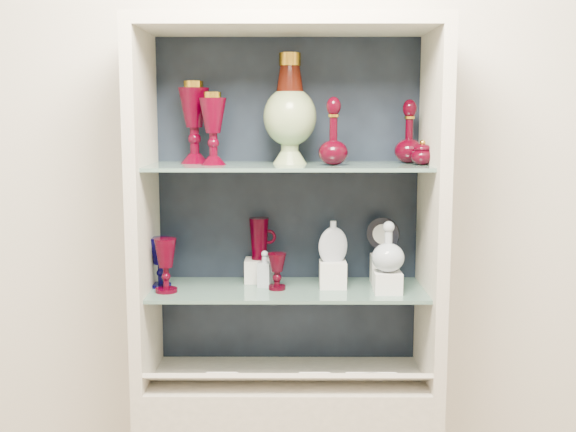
{
  "coord_description": "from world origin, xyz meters",
  "views": [
    {
      "loc": [
        0.01,
        -0.84,
        1.64
      ],
      "look_at": [
        0.0,
        1.53,
        1.3
      ],
      "focal_mm": 45.0,
      "sensor_mm": 36.0,
      "label": 1
    }
  ],
  "objects_px": {
    "enamel_urn": "(290,109)",
    "lidded_bowl": "(422,152)",
    "ruby_pitcher": "(259,239)",
    "flat_flask": "(333,240)",
    "cobalt_goblet": "(160,262)",
    "cameo_medallion": "(383,236)",
    "ruby_decanter_a": "(333,127)",
    "ruby_goblet_small": "(277,272)",
    "clear_round_decanter": "(388,248)",
    "pedestal_lamp_right": "(213,129)",
    "ruby_decanter_b": "(409,130)",
    "ruby_goblet_tall": "(166,266)",
    "pedestal_lamp_left": "(194,122)",
    "clear_square_bottle": "(265,269)"
  },
  "relations": [
    {
      "from": "pedestal_lamp_right",
      "to": "cameo_medallion",
      "type": "distance_m",
      "value": 0.69
    },
    {
      "from": "lidded_bowl",
      "to": "cobalt_goblet",
      "type": "height_order",
      "value": "lidded_bowl"
    },
    {
      "from": "pedestal_lamp_left",
      "to": "clear_round_decanter",
      "type": "distance_m",
      "value": 0.77
    },
    {
      "from": "ruby_goblet_small",
      "to": "cameo_medallion",
      "type": "distance_m",
      "value": 0.39
    },
    {
      "from": "ruby_decanter_b",
      "to": "cobalt_goblet",
      "type": "xyz_separation_m",
      "value": [
        -0.85,
        -0.05,
        -0.45
      ]
    },
    {
      "from": "lidded_bowl",
      "to": "cameo_medallion",
      "type": "height_order",
      "value": "lidded_bowl"
    },
    {
      "from": "lidded_bowl",
      "to": "ruby_decanter_a",
      "type": "bearing_deg",
      "value": -177.86
    },
    {
      "from": "ruby_pitcher",
      "to": "flat_flask",
      "type": "height_order",
      "value": "flat_flask"
    },
    {
      "from": "pedestal_lamp_left",
      "to": "cobalt_goblet",
      "type": "relative_size",
      "value": 1.61
    },
    {
      "from": "flat_flask",
      "to": "clear_square_bottle",
      "type": "bearing_deg",
      "value": 162.42
    },
    {
      "from": "ruby_goblet_small",
      "to": "pedestal_lamp_right",
      "type": "bearing_deg",
      "value": 177.79
    },
    {
      "from": "ruby_decanter_a",
      "to": "ruby_pitcher",
      "type": "bearing_deg",
      "value": 151.71
    },
    {
      "from": "pedestal_lamp_right",
      "to": "ruby_goblet_tall",
      "type": "relative_size",
      "value": 1.32
    },
    {
      "from": "enamel_urn",
      "to": "cameo_medallion",
      "type": "relative_size",
      "value": 2.69
    },
    {
      "from": "clear_square_bottle",
      "to": "lidded_bowl",
      "type": "bearing_deg",
      "value": -4.9
    },
    {
      "from": "ruby_decanter_a",
      "to": "ruby_goblet_small",
      "type": "relative_size",
      "value": 2.02
    },
    {
      "from": "lidded_bowl",
      "to": "cobalt_goblet",
      "type": "xyz_separation_m",
      "value": [
        -0.88,
        0.04,
        -0.38
      ]
    },
    {
      "from": "ruby_decanter_a",
      "to": "ruby_goblet_small",
      "type": "height_order",
      "value": "ruby_decanter_a"
    },
    {
      "from": "pedestal_lamp_left",
      "to": "enamel_urn",
      "type": "distance_m",
      "value": 0.33
    },
    {
      "from": "ruby_goblet_small",
      "to": "clear_square_bottle",
      "type": "relative_size",
      "value": 0.98
    },
    {
      "from": "ruby_pitcher",
      "to": "ruby_goblet_small",
      "type": "bearing_deg",
      "value": -53.05
    },
    {
      "from": "enamel_urn",
      "to": "lidded_bowl",
      "type": "bearing_deg",
      "value": -8.16
    },
    {
      "from": "pedestal_lamp_left",
      "to": "ruby_goblet_small",
      "type": "distance_m",
      "value": 0.58
    },
    {
      "from": "enamel_urn",
      "to": "clear_round_decanter",
      "type": "distance_m",
      "value": 0.56
    },
    {
      "from": "ruby_goblet_tall",
      "to": "cameo_medallion",
      "type": "height_order",
      "value": "cameo_medallion"
    },
    {
      "from": "clear_square_bottle",
      "to": "ruby_goblet_tall",
      "type": "bearing_deg",
      "value": -166.83
    },
    {
      "from": "pedestal_lamp_right",
      "to": "clear_round_decanter",
      "type": "distance_m",
      "value": 0.7
    },
    {
      "from": "enamel_urn",
      "to": "ruby_decanter_a",
      "type": "height_order",
      "value": "enamel_urn"
    },
    {
      "from": "lidded_bowl",
      "to": "ruby_pitcher",
      "type": "distance_m",
      "value": 0.64
    },
    {
      "from": "pedestal_lamp_left",
      "to": "ruby_decanter_b",
      "type": "relative_size",
      "value": 1.21
    },
    {
      "from": "pedestal_lamp_right",
      "to": "cobalt_goblet",
      "type": "relative_size",
      "value": 1.38
    },
    {
      "from": "lidded_bowl",
      "to": "flat_flask",
      "type": "height_order",
      "value": "lidded_bowl"
    },
    {
      "from": "flat_flask",
      "to": "cameo_medallion",
      "type": "bearing_deg",
      "value": 3.42
    },
    {
      "from": "ruby_decanter_a",
      "to": "clear_round_decanter",
      "type": "relative_size",
      "value": 1.54
    },
    {
      "from": "pedestal_lamp_right",
      "to": "clear_round_decanter",
      "type": "bearing_deg",
      "value": -5.01
    },
    {
      "from": "cobalt_goblet",
      "to": "cameo_medallion",
      "type": "distance_m",
      "value": 0.77
    },
    {
      "from": "ruby_pitcher",
      "to": "ruby_goblet_tall",
      "type": "bearing_deg",
      "value": -144.75
    },
    {
      "from": "pedestal_lamp_right",
      "to": "ruby_pitcher",
      "type": "relative_size",
      "value": 1.62
    },
    {
      "from": "ruby_pitcher",
      "to": "cameo_medallion",
      "type": "xyz_separation_m",
      "value": [
        0.43,
        -0.02,
        0.02
      ]
    },
    {
      "from": "ruby_goblet_small",
      "to": "ruby_decanter_a",
      "type": "bearing_deg",
      "value": -5.05
    },
    {
      "from": "pedestal_lamp_right",
      "to": "enamel_urn",
      "type": "height_order",
      "value": "enamel_urn"
    },
    {
      "from": "pedestal_lamp_right",
      "to": "ruby_decanter_b",
      "type": "distance_m",
      "value": 0.66
    },
    {
      "from": "pedestal_lamp_left",
      "to": "cameo_medallion",
      "type": "relative_size",
      "value": 2.02
    },
    {
      "from": "ruby_decanter_a",
      "to": "clear_square_bottle",
      "type": "distance_m",
      "value": 0.54
    },
    {
      "from": "ruby_goblet_tall",
      "to": "cameo_medallion",
      "type": "xyz_separation_m",
      "value": [
        0.73,
        0.13,
        0.08
      ]
    },
    {
      "from": "flat_flask",
      "to": "enamel_urn",
      "type": "bearing_deg",
      "value": 154.53
    },
    {
      "from": "clear_round_decanter",
      "to": "pedestal_lamp_left",
      "type": "bearing_deg",
      "value": 169.04
    },
    {
      "from": "cameo_medallion",
      "to": "ruby_decanter_b",
      "type": "bearing_deg",
      "value": 15.22
    },
    {
      "from": "pedestal_lamp_right",
      "to": "ruby_decanter_b",
      "type": "bearing_deg",
      "value": 6.31
    },
    {
      "from": "pedestal_lamp_right",
      "to": "clear_square_bottle",
      "type": "relative_size",
      "value": 1.89
    }
  ]
}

